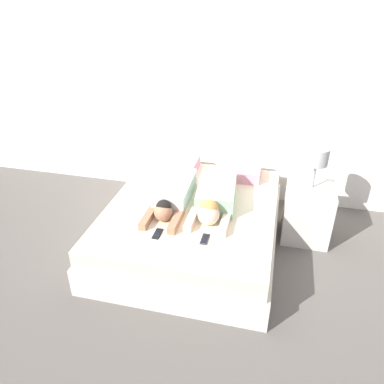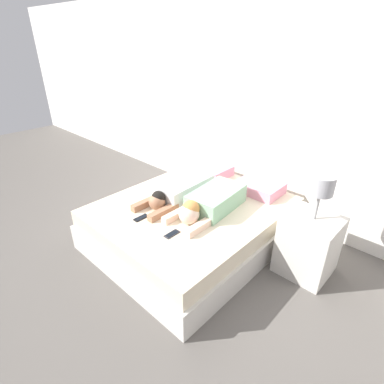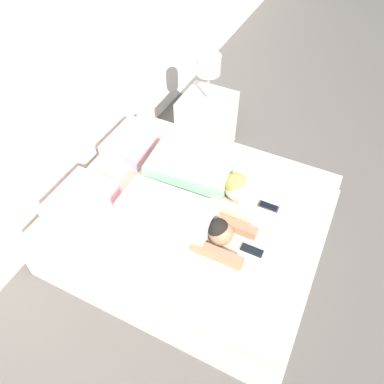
{
  "view_description": "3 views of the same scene",
  "coord_description": "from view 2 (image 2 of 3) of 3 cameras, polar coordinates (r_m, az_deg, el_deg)",
  "views": [
    {
      "loc": [
        0.74,
        -3.06,
        2.41
      ],
      "look_at": [
        0.0,
        0.0,
        0.61
      ],
      "focal_mm": 35.0,
      "sensor_mm": 36.0,
      "label": 1
    },
    {
      "loc": [
        1.89,
        -2.01,
        2.06
      ],
      "look_at": [
        0.0,
        0.0,
        0.61
      ],
      "focal_mm": 28.0,
      "sensor_mm": 36.0,
      "label": 2
    },
    {
      "loc": [
        -1.61,
        -0.79,
        2.62
      ],
      "look_at": [
        0.0,
        0.0,
        0.61
      ],
      "focal_mm": 35.0,
      "sensor_mm": 36.0,
      "label": 3
    }
  ],
  "objects": [
    {
      "name": "cell_phone_left",
      "position": [
        3.0,
        -9.67,
        -4.86
      ],
      "size": [
        0.06,
        0.15,
        0.01
      ],
      "color": "black",
      "rests_on": "bed"
    },
    {
      "name": "pillow_head_left",
      "position": [
        3.87,
        3.55,
        4.25
      ],
      "size": [
        0.48,
        0.38,
        0.12
      ],
      "color": "pink",
      "rests_on": "bed"
    },
    {
      "name": "nightstand",
      "position": [
        3.06,
        21.37,
        -8.87
      ],
      "size": [
        0.47,
        0.47,
        1.02
      ],
      "color": "beige",
      "rests_on": "ground_plane"
    },
    {
      "name": "ground_plane",
      "position": [
        3.44,
        0.0,
        -9.05
      ],
      "size": [
        12.0,
        12.0,
        0.0
      ],
      "primitive_type": "plane",
      "color": "#5B5651"
    },
    {
      "name": "person_right",
      "position": [
        3.03,
        3.35,
        -2.02
      ],
      "size": [
        0.41,
        0.92,
        0.23
      ],
      "color": "#8CBF99",
      "rests_on": "bed"
    },
    {
      "name": "person_left",
      "position": [
        3.27,
        -2.54,
        0.17
      ],
      "size": [
        0.34,
        0.96,
        0.2
      ],
      "color": "silver",
      "rests_on": "bed"
    },
    {
      "name": "bed",
      "position": [
        3.31,
        0.0,
        -5.9
      ],
      "size": [
        1.68,
        1.97,
        0.46
      ],
      "color": "beige",
      "rests_on": "ground_plane"
    },
    {
      "name": "cell_phone_right",
      "position": [
        2.74,
        -3.83,
        -7.98
      ],
      "size": [
        0.06,
        0.15,
        0.01
      ],
      "color": "#2D2D33",
      "rests_on": "bed"
    },
    {
      "name": "pillow_head_right",
      "position": [
        3.5,
        12.74,
        0.89
      ],
      "size": [
        0.48,
        0.38,
        0.12
      ],
      "color": "pink",
      "rests_on": "bed"
    },
    {
      "name": "wall_back",
      "position": [
        3.75,
        12.44,
        15.37
      ],
      "size": [
        12.0,
        0.06,
        2.6
      ],
      "color": "white",
      "rests_on": "ground_plane"
    }
  ]
}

